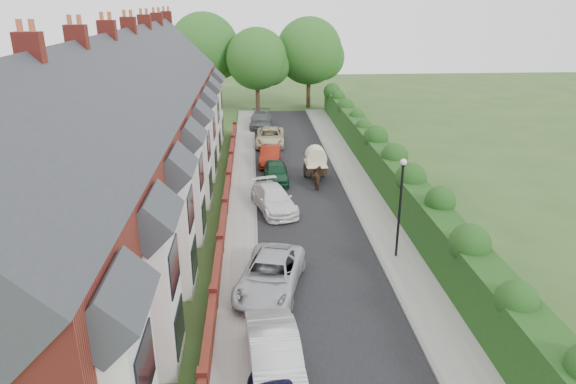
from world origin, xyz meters
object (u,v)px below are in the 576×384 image
at_px(car_red, 270,155).
at_px(car_green, 276,172).
at_px(car_silver_a, 275,357).
at_px(horse_cart, 316,161).
at_px(car_silver_b, 270,275).
at_px(car_white, 274,199).
at_px(car_grey, 261,120).
at_px(car_beige, 270,137).
at_px(lamppost, 401,196).
at_px(horse, 319,178).

bearing_deg(car_red, car_green, -80.94).
xyz_separation_m(car_silver_a, horse_cart, (3.79, 20.24, 0.58)).
height_order(car_silver_b, car_white, car_silver_b).
relative_size(car_silver_b, car_white, 1.10).
relative_size(car_silver_a, car_white, 0.99).
xyz_separation_m(car_silver_b, car_grey, (0.14, 30.74, 0.00)).
bearing_deg(car_green, car_red, 93.10).
xyz_separation_m(car_silver_a, car_beige, (0.88, 29.68, -0.07)).
bearing_deg(car_red, car_grey, 98.10).
bearing_deg(car_beige, lamppost, -72.19).
height_order(lamppost, car_white, lamppost).
xyz_separation_m(car_green, car_grey, (-0.78, 16.37, 0.05)).
height_order(car_red, horse_cart, horse_cart).
bearing_deg(horse_cart, car_grey, 102.63).
bearing_deg(horse, car_beige, -74.76).
height_order(car_silver_b, horse_cart, horse_cart).
bearing_deg(lamppost, car_silver_a, -127.97).
height_order(lamppost, car_silver_a, lamppost).
height_order(lamppost, car_beige, lamppost).
bearing_deg(car_green, horse_cart, 4.99).
height_order(car_silver_b, horse, car_silver_b).
height_order(car_green, car_grey, car_grey).
distance_m(lamppost, car_beige, 22.33).
bearing_deg(lamppost, car_white, 131.44).
height_order(lamppost, car_grey, lamppost).
relative_size(lamppost, car_silver_a, 1.06).
distance_m(car_red, horse_cart, 5.04).
bearing_deg(car_white, car_silver_a, -106.49).
height_order(car_white, car_green, car_white).
relative_size(car_white, car_beige, 0.93).
bearing_deg(horse_cart, car_silver_a, -100.60).
height_order(car_silver_a, horse_cart, horse_cart).
xyz_separation_m(lamppost, horse_cart, (-2.61, 12.04, -1.91)).
distance_m(car_green, car_beige, 9.71).
bearing_deg(horse, horse_cart, -89.25).
distance_m(car_silver_b, car_beige, 24.10).
bearing_deg(car_beige, car_green, -86.15).
height_order(car_beige, horse, car_beige).
bearing_deg(car_silver_b, car_grey, 103.69).
bearing_deg(car_beige, car_grey, 99.45).
distance_m(car_beige, car_grey, 6.70).
height_order(car_green, horse_cart, horse_cart).
bearing_deg(car_white, car_green, 71.47).
height_order(car_silver_b, car_beige, car_silver_b).
bearing_deg(car_red, car_silver_b, -86.44).
xyz_separation_m(horse, horse_cart, (-0.00, 1.79, 0.69)).
height_order(car_green, horse, car_green).
height_order(car_silver_b, car_grey, car_grey).
distance_m(car_white, car_grey, 21.55).
distance_m(car_green, horse, 3.21).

